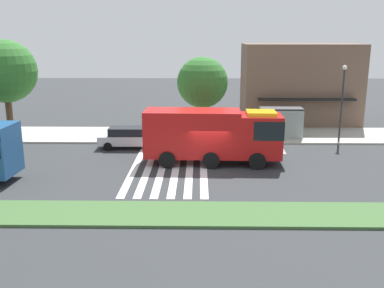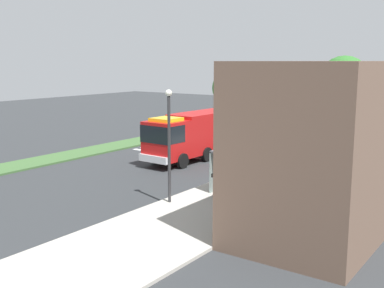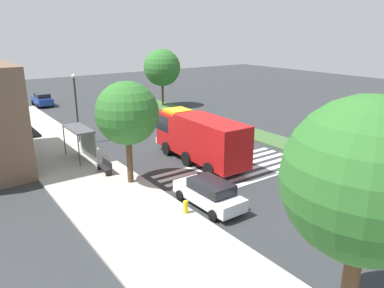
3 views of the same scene
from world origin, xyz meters
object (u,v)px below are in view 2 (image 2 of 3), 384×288
street_lamp (169,137)px  sidewalk_tree_far_west (344,82)px  bus_stop_shelter (231,159)px  parked_car_west (363,115)px  median_tree_far_west (231,88)px  fire_truck (191,134)px  parked_car_mid (275,143)px  bench_near_shelter (261,168)px  sidewalk_tree_west (271,102)px  transit_bus (255,111)px  fire_hydrant (295,149)px

street_lamp → sidewalk_tree_far_west: size_ratio=0.75×
bus_stop_shelter → parked_car_west: bearing=-175.5°
median_tree_far_west → sidewalk_tree_far_west: bearing=75.0°
fire_truck → parked_car_mid: 7.77m
bus_stop_shelter → bench_near_shelter: (-4.00, -0.04, -1.30)m
fire_truck → sidewalk_tree_far_west: (-16.54, 6.23, 3.56)m
street_lamp → parked_car_mid: bearing=-173.8°
sidewalk_tree_far_west → sidewalk_tree_west: (15.63, 0.00, -0.85)m
bench_near_shelter → median_tree_far_west: median_tree_far_west is taller
transit_bus → bus_stop_shelter: (23.42, 10.88, -0.18)m
parked_car_mid → bench_near_shelter: (8.14, 2.90, -0.25)m
parked_car_west → parked_car_mid: 24.89m
street_lamp → bus_stop_shelter: bearing=165.7°
fire_hydrant → parked_car_mid: bearing=-87.3°
fire_hydrant → parked_car_west: bearing=-176.1°
fire_truck → bench_near_shelter: size_ratio=5.84×
parked_car_west → sidewalk_tree_far_west: bearing=5.9°
sidewalk_tree_far_west → bus_stop_shelter: bearing=1.9°
parked_car_west → parked_car_mid: parked_car_west is taller
transit_bus → bus_stop_shelter: bearing=-152.4°
bus_stop_shelter → sidewalk_tree_far_west: size_ratio=0.44×
fire_truck → sidewalk_tree_west: 6.86m
sidewalk_tree_far_west → sidewalk_tree_west: sidewalk_tree_far_west is taller
bus_stop_shelter → sidewalk_tree_far_west: (-22.15, -0.73, 3.73)m
parked_car_west → bench_near_shelter: size_ratio=2.79×
street_lamp → fire_hydrant: 16.97m
parked_car_mid → sidewalk_tree_west: 7.19m
fire_truck → sidewalk_tree_west: bearing=100.2°
fire_truck → street_lamp: size_ratio=1.55×
fire_truck → bus_stop_shelter: size_ratio=2.67×
sidewalk_tree_west → sidewalk_tree_far_west: bearing=180.0°
fire_truck → median_tree_far_west: (-20.59, -8.88, 2.30)m
sidewalk_tree_far_west → fire_hydrant: 11.19m
transit_bus → median_tree_far_west: bearing=63.4°
sidewalk_tree_west → median_tree_far_west: 24.81m
parked_car_mid → bench_near_shelter: 8.64m
sidewalk_tree_west → bus_stop_shelter: bearing=6.4°
bus_stop_shelter → street_lamp: street_lamp is taller
bench_near_shelter → street_lamp: size_ratio=0.27×
fire_truck → median_tree_far_west: 22.54m
parked_car_mid → street_lamp: (16.58, 1.80, 2.87)m
transit_bus → street_lamp: 29.56m
fire_truck → parked_car_west: bearing=174.6°
bus_stop_shelter → street_lamp: size_ratio=0.58×
parked_car_west → transit_bus: size_ratio=0.38×
transit_bus → sidewalk_tree_west: bearing=-146.3°
transit_bus → street_lamp: street_lamp is taller
transit_bus → street_lamp: (27.86, 9.74, 1.64)m
transit_bus → fire_hydrant: (11.20, 9.64, -1.57)m
parked_car_west → fire_truck: bearing=-9.8°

